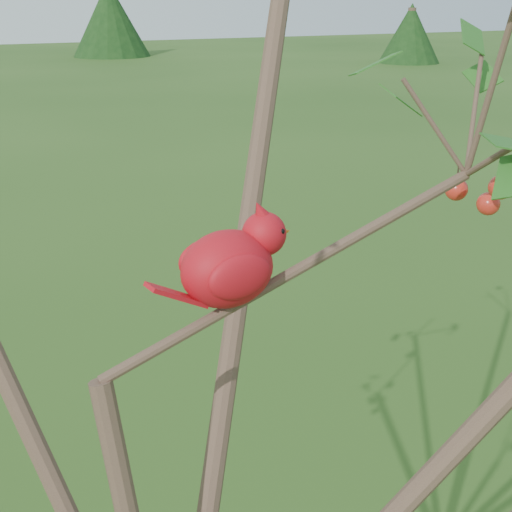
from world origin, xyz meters
The scene contains 2 objects.
crabapple_tree centered at (0.03, -0.02, 2.12)m, with size 2.35×2.05×2.95m.
cardinal centered at (0.15, 0.08, 2.10)m, with size 0.24×0.13×0.17m.
Camera 1 is at (-0.24, -0.80, 2.47)m, focal length 50.00 mm.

